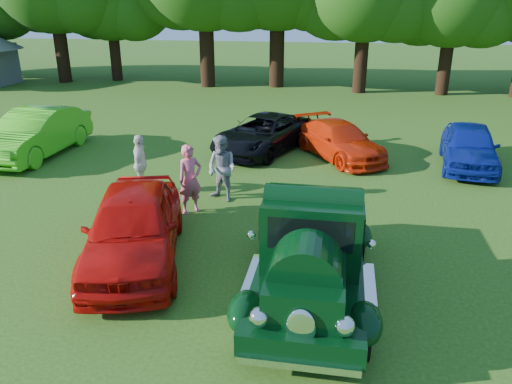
% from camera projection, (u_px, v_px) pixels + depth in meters
% --- Properties ---
extents(ground, '(120.00, 120.00, 0.00)m').
position_uv_depth(ground, '(246.00, 285.00, 9.91)').
color(ground, '#285113').
rests_on(ground, ground).
extents(hero_pickup, '(2.45, 5.27, 2.06)m').
position_uv_depth(hero_pickup, '(312.00, 250.00, 9.38)').
color(hero_pickup, black).
rests_on(hero_pickup, ground).
extents(red_convertible, '(3.10, 5.05, 1.61)m').
position_uv_depth(red_convertible, '(134.00, 226.00, 10.57)').
color(red_convertible, '#BB0B08').
rests_on(red_convertible, ground).
extents(back_car_lime, '(1.79, 5.04, 1.66)m').
position_uv_depth(back_car_lime, '(36.00, 133.00, 17.79)').
color(back_car_lime, '#3EC019').
rests_on(back_car_lime, ground).
extents(back_car_black, '(3.79, 5.25, 1.33)m').
position_uv_depth(back_car_black, '(263.00, 134.00, 18.40)').
color(back_car_black, black).
rests_on(back_car_black, ground).
extents(back_car_orange, '(3.79, 4.56, 1.25)m').
position_uv_depth(back_car_orange, '(339.00, 140.00, 17.66)').
color(back_car_orange, red).
rests_on(back_car_orange, ground).
extents(back_car_blue, '(2.24, 4.43, 1.45)m').
position_uv_depth(back_car_blue, '(469.00, 146.00, 16.63)').
color(back_car_blue, navy).
rests_on(back_car_blue, ground).
extents(spectator_pink, '(0.79, 0.79, 1.85)m').
position_uv_depth(spectator_pink, '(190.00, 179.00, 12.97)').
color(spectator_pink, '#DD5B6F').
rests_on(spectator_pink, ground).
extents(spectator_grey, '(1.12, 1.03, 1.85)m').
position_uv_depth(spectator_grey, '(222.00, 169.00, 13.78)').
color(spectator_grey, gray).
rests_on(spectator_grey, ground).
extents(spectator_white, '(0.65, 1.09, 1.73)m').
position_uv_depth(spectator_white, '(140.00, 164.00, 14.33)').
color(spectator_white, silver).
rests_on(spectator_white, ground).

